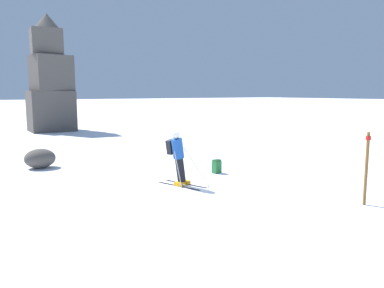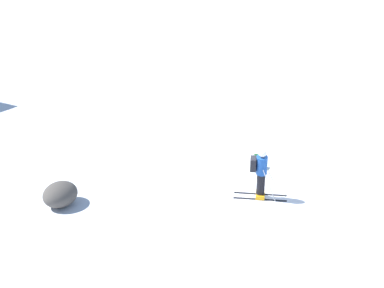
# 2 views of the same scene
# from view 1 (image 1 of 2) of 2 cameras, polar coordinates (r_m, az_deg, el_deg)

# --- Properties ---
(ground_plane) EXTENTS (300.00, 300.00, 0.00)m
(ground_plane) POSITION_cam_1_polar(r_m,az_deg,el_deg) (11.90, -1.48, -6.29)
(ground_plane) COLOR white
(skier) EXTENTS (1.27, 1.73, 1.79)m
(skier) POSITION_cam_1_polar(r_m,az_deg,el_deg) (11.58, -2.17, -1.68)
(skier) COLOR black
(skier) RESTS_ON ground
(rock_pillar) EXTENTS (3.13, 2.75, 8.62)m
(rock_pillar) POSITION_cam_1_polar(r_m,az_deg,el_deg) (30.14, -20.79, 8.70)
(rock_pillar) COLOR #4C4742
(rock_pillar) RESTS_ON ground
(spare_backpack) EXTENTS (0.33, 0.27, 0.50)m
(spare_backpack) POSITION_cam_1_polar(r_m,az_deg,el_deg) (13.61, 3.77, -3.44)
(spare_backpack) COLOR #236633
(spare_backpack) RESTS_ON ground
(exposed_boulder_0) EXTENTS (1.16, 0.98, 0.75)m
(exposed_boulder_0) POSITION_cam_1_polar(r_m,az_deg,el_deg) (15.62, -22.16, -2.05)
(exposed_boulder_0) COLOR #4C4742
(exposed_boulder_0) RESTS_ON ground
(trail_marker) EXTENTS (0.13, 0.13, 1.91)m
(trail_marker) POSITION_cam_1_polar(r_m,az_deg,el_deg) (10.64, 25.06, -2.96)
(trail_marker) COLOR brown
(trail_marker) RESTS_ON ground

